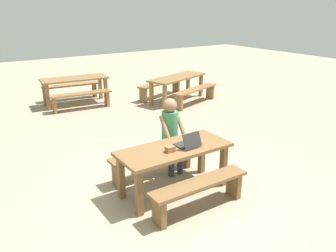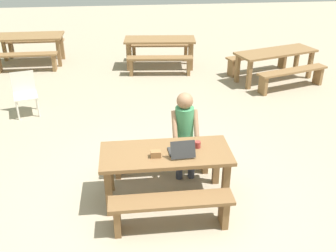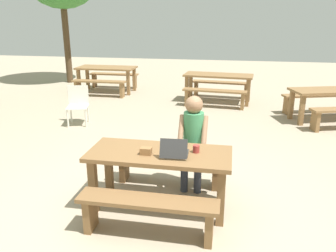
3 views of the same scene
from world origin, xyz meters
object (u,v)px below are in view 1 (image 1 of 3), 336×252
Objects in this scene: small_pouch at (170,149)px; picnic_table_distant at (177,80)px; person_seated at (171,130)px; picnic_table_rear at (75,82)px; laptop at (188,143)px; coffee_mug at (195,137)px; picnic_table_front at (174,155)px.

picnic_table_distant is at bearing 53.76° from small_pouch.
person_seated is 0.68× the size of picnic_table_rear.
person_seated is (0.48, 0.68, -0.02)m from small_pouch.
laptop is at bearing -87.18° from picnic_table_rear.
coffee_mug is at bearing -151.18° from laptop.
picnic_table_front is 5.62m from picnic_table_rear.
small_pouch is 0.06× the size of picnic_table_distant.
person_seated is at bearing -85.90° from picnic_table_rear.
coffee_mug is at bearing -84.79° from picnic_table_rear.
person_seated reaches higher than picnic_table_distant.
coffee_mug reaches higher than picnic_table_front.
coffee_mug is at bearing 16.42° from small_pouch.
person_seated is (0.14, 0.66, -0.03)m from laptop.
picnic_table_distant is (2.66, -1.28, -0.03)m from picnic_table_rear.
laptop is 2.58× the size of small_pouch.
coffee_mug is 0.05× the size of picnic_table_rear.
small_pouch reaches higher than picnic_table_rear.
laptop is 0.16× the size of picnic_table_distant.
picnic_table_rear is (0.25, 5.68, -0.14)m from laptop.
picnic_table_rear is at bearing -95.63° from laptop.
picnic_table_distant is (2.67, 4.25, -0.16)m from coffee_mug.
laptop reaches higher than small_pouch.
small_pouch is 0.07× the size of picnic_table_rear.
person_seated reaches higher than coffee_mug.
picnic_table_rear is at bearing 89.87° from coffee_mug.
small_pouch reaches higher than picnic_table_distant.
coffee_mug is 5.03m from picnic_table_distant.
laptop is at bearing -22.19° from picnic_table_front.
picnic_table_front is 5.32m from picnic_table_distant.
coffee_mug is (0.24, 0.15, -0.01)m from laptop.
small_pouch is at bearing 0.40° from laptop.
laptop reaches higher than picnic_table_distant.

